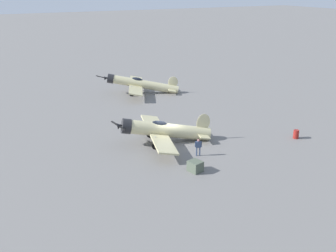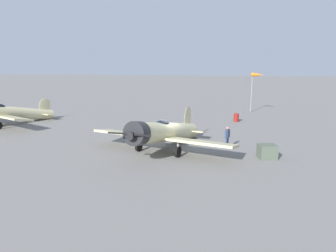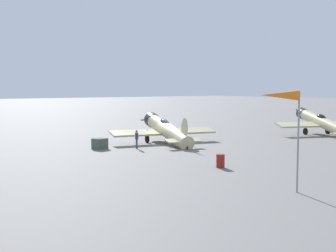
% 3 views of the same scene
% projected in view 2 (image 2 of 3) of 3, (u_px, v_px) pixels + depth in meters
% --- Properties ---
extents(ground_plane, '(400.00, 400.00, 0.00)m').
position_uv_depth(ground_plane, '(168.00, 149.00, 22.64)').
color(ground_plane, slate).
extents(airplane_foreground, '(10.00, 11.26, 3.19)m').
position_uv_depth(airplane_foreground, '(165.00, 133.00, 21.92)').
color(airplane_foreground, beige).
rests_on(airplane_foreground, ground_plane).
extents(airplane_mid_apron, '(11.59, 10.93, 3.35)m').
position_uv_depth(airplane_mid_apron, '(3.00, 112.00, 31.23)').
color(airplane_mid_apron, beige).
rests_on(airplane_mid_apron, ground_plane).
extents(ground_crew_mechanic, '(0.63, 0.41, 1.73)m').
position_uv_depth(ground_crew_mechanic, '(227.00, 135.00, 22.48)').
color(ground_crew_mechanic, '#384766').
rests_on(ground_crew_mechanic, ground_plane).
extents(equipment_crate, '(1.29, 1.39, 0.98)m').
position_uv_depth(equipment_crate, '(267.00, 152.00, 20.14)').
color(equipment_crate, '#4C5647').
rests_on(equipment_crate, ground_plane).
extents(fuel_drum, '(0.63, 0.63, 0.94)m').
position_uv_depth(fuel_drum, '(236.00, 118.00, 33.74)').
color(fuel_drum, maroon).
rests_on(fuel_drum, ground_plane).
extents(windsock_mast, '(1.87, 1.77, 5.50)m').
position_uv_depth(windsock_mast, '(258.00, 76.00, 39.21)').
color(windsock_mast, gray).
rests_on(windsock_mast, ground_plane).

